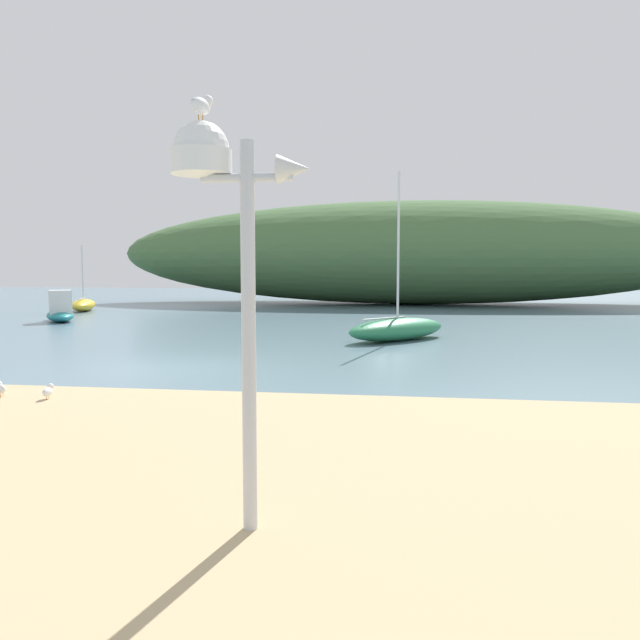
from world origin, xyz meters
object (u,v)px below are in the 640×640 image
at_px(sailboat_far_left, 397,329).
at_px(sailboat_centre_water, 83,305).
at_px(seagull_on_radar, 202,105).
at_px(motorboat_inner_mooring, 60,311).
at_px(mast_structure, 219,197).
at_px(seagull_by_mast, 48,391).
at_px(seagull_upper_strand, 1,388).

relative_size(sailboat_far_left, sailboat_centre_water, 1.45).
relative_size(seagull_on_radar, motorboat_inner_mooring, 0.10).
bearing_deg(seagull_on_radar, sailboat_centre_water, 120.96).
relative_size(mast_structure, seagull_by_mast, 9.41).
height_order(mast_structure, seagull_by_mast, mast_structure).
height_order(sailboat_far_left, seagull_upper_strand, sailboat_far_left).
xyz_separation_m(sailboat_far_left, seagull_upper_strand, (-6.55, -11.15, -0.05)).
bearing_deg(mast_structure, seagull_by_mast, 134.26).
bearing_deg(motorboat_inner_mooring, seagull_by_mast, -59.54).
bearing_deg(mast_structure, motorboat_inner_mooring, 123.91).
bearing_deg(sailboat_far_left, seagull_on_radar, -94.49).
xyz_separation_m(mast_structure, sailboat_centre_water, (-16.91, 27.98, -2.63)).
bearing_deg(seagull_on_radar, sailboat_far_left, 85.51).
bearing_deg(sailboat_far_left, seagull_upper_strand, -120.43).
distance_m(mast_structure, seagull_upper_strand, 7.68).
distance_m(seagull_on_radar, seagull_upper_strand, 7.86).
xyz_separation_m(sailboat_far_left, motorboat_inner_mooring, (-15.30, 5.23, 0.10)).
distance_m(sailboat_centre_water, seagull_by_mast, 26.48).
height_order(sailboat_centre_water, seagull_upper_strand, sailboat_centre_water).
xyz_separation_m(mast_structure, sailboat_far_left, (1.11, 15.88, -2.59)).
distance_m(motorboat_inner_mooring, seagull_by_mast, 19.15).
bearing_deg(mast_structure, sailboat_far_left, 86.01).
distance_m(mast_structure, motorboat_inner_mooring, 25.56).
bearing_deg(seagull_by_mast, seagull_on_radar, -46.54).
relative_size(seagull_on_radar, sailboat_far_left, 0.06).
bearing_deg(motorboat_inner_mooring, seagull_upper_strand, -61.89).
xyz_separation_m(motorboat_inner_mooring, seagull_by_mast, (9.71, -16.51, -0.15)).
bearing_deg(seagull_upper_strand, sailboat_far_left, 59.57).
distance_m(seagull_on_radar, sailboat_far_left, 16.26).
distance_m(seagull_on_radar, seagull_by_mast, 7.17).
bearing_deg(seagull_on_radar, seagull_upper_strand, 138.34).
relative_size(seagull_on_radar, seagull_by_mast, 0.90).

